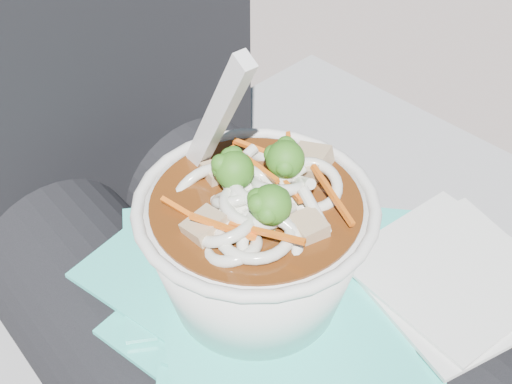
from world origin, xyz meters
TOP-DOWN VIEW (x-y plane):
  - lap at (0.00, 0.00)m, footprint 0.33×0.48m
  - person_body at (-0.00, 0.09)m, footprint 0.34×0.94m
  - plastic_bag at (-0.02, -0.04)m, footprint 0.35×0.38m
  - napkins at (0.12, -0.09)m, footprint 0.16×0.16m
  - udon_bowl at (-0.01, -0.01)m, footprint 0.18×0.18m

SIDE VIEW (x-z plane):
  - lap at x=0.00m, z-range 0.47..0.64m
  - person_body at x=0.00m, z-range 0.06..1.08m
  - plastic_bag at x=-0.02m, z-range 0.64..0.65m
  - napkins at x=0.12m, z-range 0.65..0.66m
  - udon_bowl at x=-0.01m, z-range 0.61..0.82m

